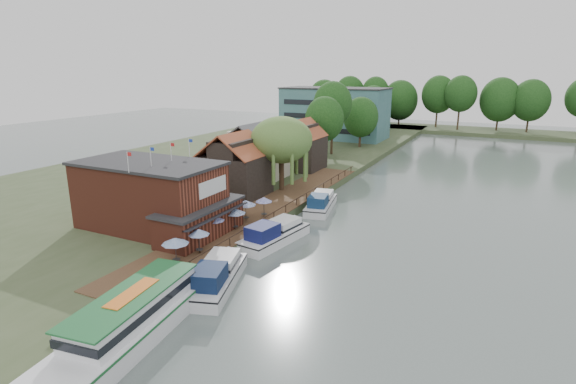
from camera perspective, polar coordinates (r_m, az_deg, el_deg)
The scene contains 27 objects.
ground at distance 43.54m, azimuth 0.02°, elevation -8.52°, with size 260.00×260.00×0.00m, color #55625D.
land_bank at distance 86.97m, azimuth -7.42°, elevation 3.88°, with size 50.00×140.00×1.00m, color #384728.
quay_deck at distance 54.96m, azimuth -2.80°, elevation -2.21°, with size 6.00×50.00×0.10m, color #47301E.
quay_rail at distance 54.04m, azimuth -0.05°, elevation -2.00°, with size 0.20×49.00×1.00m, color black, non-canonical shape.
pub at distance 48.75m, azimuth -15.42°, elevation -0.64°, with size 20.00×11.00×7.30m, color maroon, non-canonical shape.
hotel_block at distance 113.35m, azimuth 5.95°, elevation 9.98°, with size 25.40×12.40×12.30m, color #38666B, non-canonical shape.
cottage_a at distance 60.74m, azimuth -6.78°, elevation 3.50°, with size 8.60×7.60×8.50m, color black, non-canonical shape.
cottage_b at distance 70.63m, azimuth -4.39°, elevation 5.23°, with size 9.60×8.60×8.50m, color beige, non-canonical shape.
cottage_c at distance 76.63m, azimuth 1.67°, elevation 6.06°, with size 7.60×7.60×8.50m, color black, non-canonical shape.
willow at distance 62.56m, azimuth -0.83°, elevation 4.85°, with size 8.60×8.60×10.43m, color #476B2D, non-canonical shape.
umbrella_0 at distance 40.76m, azimuth -14.06°, elevation -7.23°, with size 2.40×2.40×2.38m, color navy, non-canonical shape.
umbrella_1 at distance 42.44m, azimuth -11.22°, elevation -6.13°, with size 2.03×2.03×2.38m, color #1B4595, non-canonical shape.
umbrella_2 at distance 45.91m, azimuth -9.28°, elevation -4.36°, with size 2.04×2.04×2.38m, color navy, non-canonical shape.
umbrella_3 at distance 47.89m, azimuth -6.75°, elevation -3.43°, with size 2.33×2.33×2.38m, color navy, non-canonical shape.
umbrella_4 at distance 50.61m, azimuth -5.39°, elevation -2.35°, with size 2.40×2.40×2.38m, color navy, non-canonical shape.
umbrella_5 at distance 51.71m, azimuth -3.07°, elevation -1.91°, with size 1.97×1.97×2.38m, color navy, non-canonical shape.
cruiser_0 at distance 38.40m, azimuth -9.08°, elevation -10.04°, with size 3.40×10.49×2.57m, color silver, non-canonical shape.
cruiser_1 at distance 46.96m, azimuth -1.73°, elevation -5.01°, with size 3.38×10.46×2.56m, color white, non-canonical shape.
cruiser_2 at distance 58.07m, azimuth 4.18°, elevation -1.11°, with size 3.19×9.88×2.39m, color silver, non-canonical shape.
tour_boat at distance 32.61m, azimuth -19.74°, elevation -14.98°, with size 4.23×15.03×3.28m, color silver, non-canonical shape.
swan at distance 38.01m, azimuth -12.62°, elevation -12.29°, with size 0.44×0.44×0.44m, color white.
bank_tree_0 at distance 84.16m, azimuth 4.62°, elevation 8.01°, with size 7.20×7.20×11.85m, color #143811, non-canonical shape.
bank_tree_1 at distance 90.52m, azimuth 5.64°, elevation 9.31°, with size 7.64×7.64×14.39m, color #143811, non-canonical shape.
bank_tree_2 at distance 99.90m, azimuth 9.20°, elevation 8.74°, with size 7.56×7.56×10.89m, color #143811, non-canonical shape.
bank_tree_3 at distance 120.94m, azimuth 9.31°, elevation 10.11°, with size 6.41×6.41×11.93m, color #143811, non-canonical shape.
bank_tree_4 at distance 127.31m, azimuth 10.90°, elevation 9.91°, with size 6.52×6.52×10.26m, color #143811, non-canonical shape.
bank_tree_5 at distance 133.39m, azimuth 10.72°, elevation 10.57°, with size 8.39×8.39×12.14m, color #143811, non-canonical shape.
Camera 1 is at (17.76, -35.63, 17.63)m, focal length 28.00 mm.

